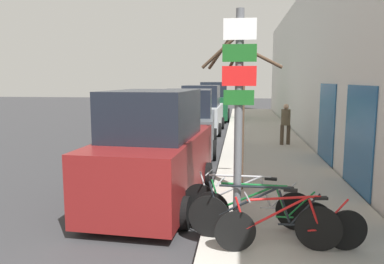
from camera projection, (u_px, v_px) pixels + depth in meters
The scene contains 15 objects.
ground_plane at pixel (196, 151), 13.86m from camera, with size 80.00×80.00×0.00m, color #333335.
sidewalk_curb at pixel (262, 139), 16.27m from camera, with size 3.20×32.00×0.15m.
building_facade at pixel (307, 65), 15.54m from camera, with size 0.23×32.00×6.50m.
signpost at pixel (238, 117), 5.66m from camera, with size 0.51×0.14×3.52m.
bicycle_0 at pixel (291, 227), 5.42m from camera, with size 2.22×0.51×0.84m.
bicycle_1 at pixel (261, 219), 5.67m from camera, with size 2.29×0.55×0.93m.
bicycle_2 at pixel (260, 211), 6.07m from camera, with size 2.22×0.60×0.84m.
bicycle_3 at pixel (246, 203), 6.44m from camera, with size 2.26×0.58×0.88m.
parked_car_0 at pixel (155, 153), 7.95m from camera, with size 2.22×4.52×2.42m.
parked_car_1 at pixel (188, 124), 13.63m from camera, with size 2.32×4.81×2.29m.
parked_car_2 at pixel (202, 111), 18.66m from camera, with size 2.11×4.34×2.35m.
parked_car_3 at pixel (214, 103), 24.48m from camera, with size 2.11×4.67×2.47m.
pedestrian_near at pixel (286, 121), 14.30m from camera, with size 0.40×0.35×1.57m.
street_tree at pixel (239, 113), 8.41m from camera, with size 1.84×1.00×3.77m.
traffic_light at pixel (239, 73), 23.78m from camera, with size 0.20×0.30×4.50m.
Camera 1 is at (1.58, -2.33, 2.64)m, focal length 35.00 mm.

